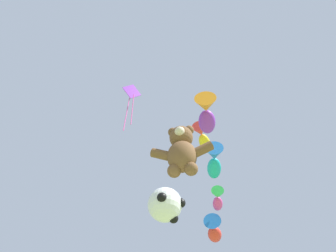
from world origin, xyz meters
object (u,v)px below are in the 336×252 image
object	(u,v)px
fish_kite_teal	(214,161)
diamond_kite	(131,97)
soccer_ball_kite	(165,205)
teddy_bear_kite	(182,150)
fish_kite_violet	(206,113)
fish_kite_magenta	(218,199)
fish_kite_crimson	(214,230)
fish_kite_goldfin	(202,137)

from	to	relation	value
fish_kite_teal	diamond_kite	bearing A→B (deg)	-128.32
soccer_ball_kite	teddy_bear_kite	bearing A→B (deg)	6.07
soccer_ball_kite	fish_kite_teal	world-z (taller)	fish_kite_teal
fish_kite_violet	diamond_kite	distance (m)	3.38
fish_kite_magenta	fish_kite_crimson	bearing A→B (deg)	102.02
fish_kite_teal	fish_kite_crimson	size ratio (longest dim) A/B	1.07
fish_kite_goldfin	soccer_ball_kite	bearing A→B (deg)	-110.64
teddy_bear_kite	soccer_ball_kite	world-z (taller)	teddy_bear_kite
fish_kite_goldfin	fish_kite_magenta	bearing A→B (deg)	86.12
teddy_bear_kite	soccer_ball_kite	size ratio (longest dim) A/B	1.97
fish_kite_crimson	diamond_kite	world-z (taller)	diamond_kite
fish_kite_crimson	fish_kite_teal	bearing A→B (deg)	-83.44
fish_kite_goldfin	fish_kite_teal	size ratio (longest dim) A/B	0.74
fish_kite_goldfin	fish_kite_magenta	distance (m)	4.22
teddy_bear_kite	fish_kite_violet	world-z (taller)	fish_kite_violet
fish_kite_violet	fish_kite_magenta	bearing A→B (deg)	89.95
fish_kite_magenta	soccer_ball_kite	bearing A→B (deg)	-100.72
fish_kite_goldfin	fish_kite_crimson	size ratio (longest dim) A/B	0.79
teddy_bear_kite	fish_kite_goldfin	xyz separation A→B (m)	(0.57, 2.68, 3.17)
soccer_ball_kite	fish_kite_violet	world-z (taller)	fish_kite_violet
teddy_bear_kite	diamond_kite	size ratio (longest dim) A/B	0.66
diamond_kite	fish_kite_teal	bearing A→B (deg)	51.68
soccer_ball_kite	fish_kite_magenta	bearing A→B (deg)	79.28
teddy_bear_kite	fish_kite_goldfin	world-z (taller)	fish_kite_goldfin
fish_kite_teal	fish_kite_violet	bearing A→B (deg)	-91.12
fish_kite_violet	soccer_ball_kite	bearing A→B (deg)	-146.32
fish_kite_goldfin	teddy_bear_kite	bearing A→B (deg)	-101.91
soccer_ball_kite	fish_kite_violet	xyz separation A→B (m)	(1.31, 0.87, 4.26)
fish_kite_teal	fish_kite_magenta	world-z (taller)	fish_kite_teal
fish_kite_violet	fish_kite_crimson	size ratio (longest dim) A/B	0.84
teddy_bear_kite	fish_kite_goldfin	bearing A→B (deg)	78.09
soccer_ball_kite	fish_kite_violet	size ratio (longest dim) A/B	0.57
fish_kite_goldfin	diamond_kite	size ratio (longest dim) A/B	0.55
teddy_bear_kite	fish_kite_magenta	distance (m)	7.55
fish_kite_violet	fish_kite_goldfin	bearing A→B (deg)	98.57
fish_kite_teal	diamond_kite	world-z (taller)	diamond_kite
fish_kite_violet	fish_kite_magenta	xyz separation A→B (m)	(0.01, 6.06, 0.54)
fish_kite_crimson	diamond_kite	bearing A→B (deg)	-107.79
diamond_kite	soccer_ball_kite	bearing A→B (deg)	-29.40
fish_kite_magenta	fish_kite_violet	bearing A→B (deg)	-90.05
teddy_bear_kite	diamond_kite	distance (m)	4.68
fish_kite_teal	fish_kite_magenta	bearing A→B (deg)	91.81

